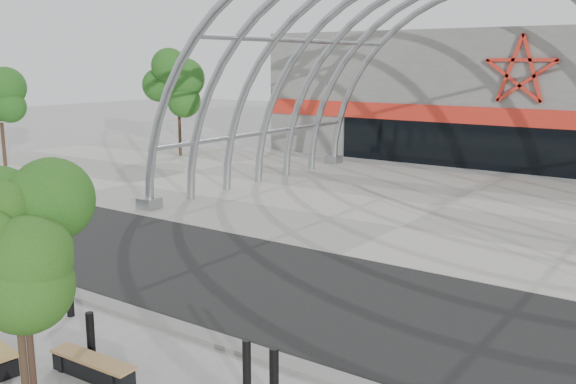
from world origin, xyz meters
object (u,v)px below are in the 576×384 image
street_tree_0 (22,247)px  bench_1 (93,368)px  bollard_2 (91,337)px  street_tree_1 (14,256)px

street_tree_0 → bench_1: 2.88m
street_tree_0 → bollard_2: (-0.18, 1.48, -2.33)m
street_tree_0 → street_tree_1: (0.48, -0.45, 0.02)m
bench_1 → bollard_2: 0.85m
street_tree_1 → bench_1: size_ratio=1.96×
street_tree_1 → bench_1: (-0.02, 1.46, -2.68)m
street_tree_1 → bollard_2: size_ratio=3.77×
bollard_2 → street_tree_1: bearing=-71.2°
street_tree_1 → street_tree_0: bearing=136.8°
street_tree_1 → bench_1: bearing=90.9°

